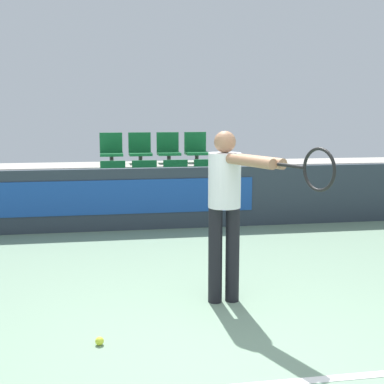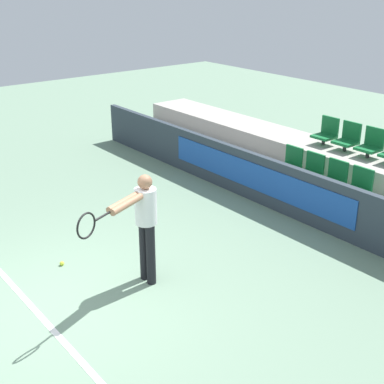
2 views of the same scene
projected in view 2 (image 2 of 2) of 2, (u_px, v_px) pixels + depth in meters
The scene contains 14 objects.
ground_plane at pixel (65, 307), 6.99m from camera, with size 30.00×30.00×0.00m, color gray.
court_baseline at pixel (40, 316), 6.80m from camera, with size 6.14×0.08×0.01m.
barrier_wall at pixel (294, 192), 9.41m from camera, with size 12.34×0.14×0.93m.
bleacher_tier_front at pixel (316, 198), 9.84m from camera, with size 11.94×1.04×0.42m.
bleacher_tier_middle at pixel (351, 175), 10.36m from camera, with size 11.94×1.04×0.83m.
stadium_chair_0 at pixel (290, 163), 10.30m from camera, with size 0.41×0.38×0.55m.
stadium_chair_1 at pixel (311, 170), 9.93m from camera, with size 0.41×0.38×0.55m.
stadium_chair_2 at pixel (334, 177), 9.55m from camera, with size 0.41×0.38×0.55m.
stadium_chair_3 at pixel (358, 186), 9.18m from camera, with size 0.41×0.38×0.55m.
stadium_chair_4 at pixel (326, 132), 10.74m from camera, with size 0.41×0.38×0.55m.
stadium_chair_5 at pixel (348, 138), 10.37m from camera, with size 0.41×0.38×0.55m.
stadium_chair_6 at pixel (371, 144), 10.00m from camera, with size 0.41×0.38×0.55m.
tennis_player at pixel (143, 220), 7.16m from camera, with size 0.65×1.41×1.60m.
tennis_ball at pixel (62, 263), 7.97m from camera, with size 0.07×0.07×0.07m.
Camera 2 is at (5.65, -2.39, 4.05)m, focal length 50.00 mm.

